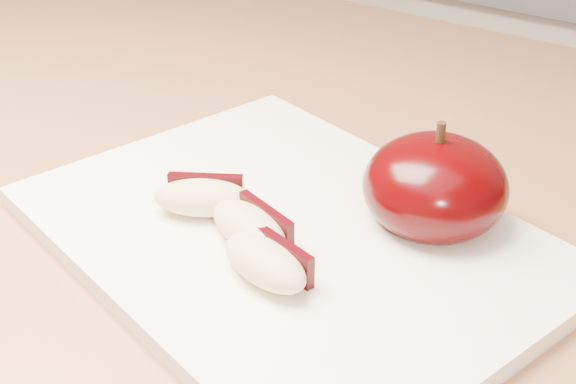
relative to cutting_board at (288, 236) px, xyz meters
The scene contains 5 objects.
cutting_board is the anchor object (origin of this frame).
apple_half 0.09m from the cutting_board, 41.97° to the left, with size 0.09×0.09×0.07m.
apple_wedge_a 0.06m from the cutting_board, 164.40° to the right, with size 0.07×0.06×0.02m.
apple_wedge_b 0.03m from the cutting_board, 110.42° to the right, with size 0.07×0.05×0.02m.
apple_wedge_c 0.05m from the cutting_board, 68.48° to the right, with size 0.07×0.04×0.02m.
Camera 1 is at (0.19, 0.06, 1.18)m, focal length 50.00 mm.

